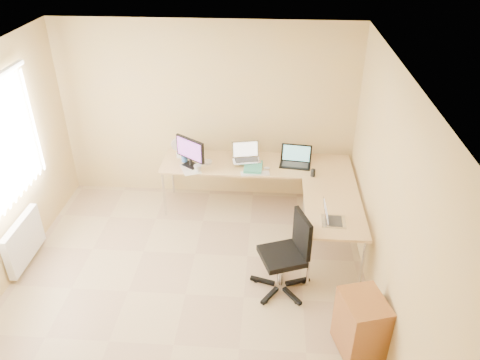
# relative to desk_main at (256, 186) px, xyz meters

# --- Properties ---
(floor) EXTENTS (4.50, 4.50, 0.00)m
(floor) POSITION_rel_desk_main_xyz_m (-0.72, -1.85, -0.36)
(floor) COLOR #9F8262
(floor) RESTS_ON ground
(ceiling) EXTENTS (4.50, 4.50, 0.00)m
(ceiling) POSITION_rel_desk_main_xyz_m (-0.72, -1.85, 2.24)
(ceiling) COLOR white
(ceiling) RESTS_ON ground
(wall_back) EXTENTS (4.50, 0.00, 4.50)m
(wall_back) POSITION_rel_desk_main_xyz_m (-0.72, 0.40, 0.93)
(wall_back) COLOR tan
(wall_back) RESTS_ON ground
(wall_right) EXTENTS (0.00, 4.50, 4.50)m
(wall_right) POSITION_rel_desk_main_xyz_m (1.38, -1.85, 0.93)
(wall_right) COLOR tan
(wall_right) RESTS_ON ground
(desk_main) EXTENTS (2.65, 0.70, 0.73)m
(desk_main) POSITION_rel_desk_main_xyz_m (0.00, 0.00, 0.00)
(desk_main) COLOR tan
(desk_main) RESTS_ON ground
(desk_return) EXTENTS (0.70, 1.30, 0.73)m
(desk_return) POSITION_rel_desk_main_xyz_m (0.98, -1.00, 0.00)
(desk_return) COLOR tan
(desk_return) RESTS_ON ground
(monitor) EXTENTS (0.49, 0.42, 0.42)m
(monitor) POSITION_rel_desk_main_xyz_m (-0.90, -0.13, 0.58)
(monitor) COLOR black
(monitor) RESTS_ON desk_main
(book_stack) EXTENTS (0.25, 0.34, 0.05)m
(book_stack) POSITION_rel_desk_main_xyz_m (-0.04, -0.16, 0.39)
(book_stack) COLOR #328B70
(book_stack) RESTS_ON desk_main
(laptop_center) EXTENTS (0.43, 0.36, 0.25)m
(laptop_center) POSITION_rel_desk_main_xyz_m (-0.14, -0.02, 0.54)
(laptop_center) COLOR #B4B5B8
(laptop_center) RESTS_ON desk_main
(laptop_black) EXTENTS (0.46, 0.36, 0.27)m
(laptop_black) POSITION_rel_desk_main_xyz_m (0.54, -0.01, 0.50)
(laptop_black) COLOR black
(laptop_black) RESTS_ON desk_main
(keyboard) EXTENTS (0.40, 0.16, 0.02)m
(keyboard) POSITION_rel_desk_main_xyz_m (-0.00, -0.30, 0.37)
(keyboard) COLOR silver
(keyboard) RESTS_ON desk_main
(mouse) EXTENTS (0.09, 0.06, 0.03)m
(mouse) POSITION_rel_desk_main_xyz_m (0.15, -0.15, 0.38)
(mouse) COLOR silver
(mouse) RESTS_ON desk_main
(mug) EXTENTS (0.13, 0.13, 0.10)m
(mug) POSITION_rel_desk_main_xyz_m (-0.78, -0.28, 0.42)
(mug) COLOR silver
(mug) RESTS_ON desk_main
(cd_stack) EXTENTS (0.14, 0.14, 0.03)m
(cd_stack) POSITION_rel_desk_main_xyz_m (-0.68, -0.04, 0.38)
(cd_stack) COLOR silver
(cd_stack) RESTS_ON desk_main
(water_bottle) EXTENTS (0.09, 0.09, 0.29)m
(water_bottle) POSITION_rel_desk_main_xyz_m (-1.01, -0.01, 0.51)
(water_bottle) COLOR #2D5BA6
(water_bottle) RESTS_ON desk_main
(papers) EXTENTS (0.35, 0.40, 0.01)m
(papers) POSITION_rel_desk_main_xyz_m (-0.89, -0.23, 0.37)
(papers) COLOR beige
(papers) RESTS_ON desk_main
(white_box) EXTENTS (0.27, 0.22, 0.09)m
(white_box) POSITION_rel_desk_main_xyz_m (-1.01, 0.14, 0.41)
(white_box) COLOR silver
(white_box) RESTS_ON desk_main
(desk_fan) EXTENTS (0.25, 0.25, 0.25)m
(desk_fan) POSITION_rel_desk_main_xyz_m (-1.13, 0.20, 0.49)
(desk_fan) COLOR silver
(desk_fan) RESTS_ON desk_main
(black_cup) EXTENTS (0.08, 0.08, 0.10)m
(black_cup) POSITION_rel_desk_main_xyz_m (0.77, -0.30, 0.42)
(black_cup) COLOR black
(black_cup) RESTS_ON desk_main
(laptop_return) EXTENTS (0.33, 0.26, 0.21)m
(laptop_return) POSITION_rel_desk_main_xyz_m (0.94, -1.33, 0.47)
(laptop_return) COLOR silver
(laptop_return) RESTS_ON desk_return
(office_chair) EXTENTS (0.76, 0.76, 0.99)m
(office_chair) POSITION_rel_desk_main_xyz_m (0.36, -1.66, 0.14)
(office_chair) COLOR black
(office_chair) RESTS_ON ground
(cabinet) EXTENTS (0.50, 0.56, 0.66)m
(cabinet) POSITION_rel_desk_main_xyz_m (1.13, -2.50, -0.01)
(cabinet) COLOR brown
(cabinet) RESTS_ON ground
(radiator) EXTENTS (0.09, 0.80, 0.55)m
(radiator) POSITION_rel_desk_main_xyz_m (-2.75, -1.45, -0.02)
(radiator) COLOR white
(radiator) RESTS_ON ground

